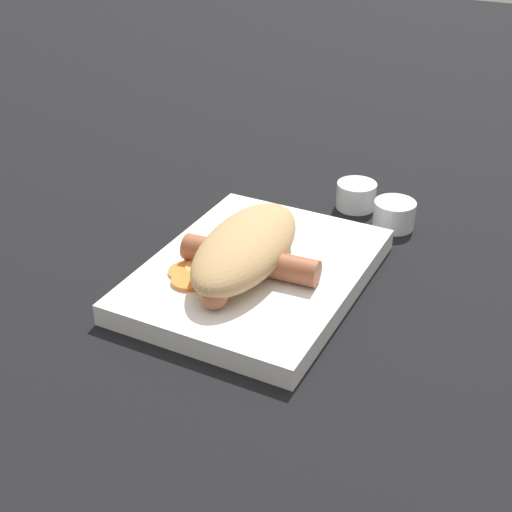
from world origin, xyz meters
TOP-DOWN VIEW (x-y plane):
  - ground_plane at (0.00, 0.00)m, footprint 3.00×3.00m
  - food_tray at (0.00, 0.00)m, footprint 0.26×0.20m
  - bread_roll at (0.01, -0.01)m, footprint 0.18×0.09m
  - sausage at (0.01, -0.00)m, footprint 0.16×0.14m
  - pickled_veggies at (0.04, -0.04)m, footprint 0.07×0.07m
  - condiment_cup_near at (-0.18, 0.09)m, footprint 0.05×0.05m
  - condiment_cup_far at (-0.20, 0.03)m, footprint 0.05×0.05m

SIDE VIEW (x-z plane):
  - ground_plane at x=0.00m, z-range 0.00..0.00m
  - food_tray at x=0.00m, z-range 0.00..0.02m
  - condiment_cup_near at x=-0.18m, z-range 0.00..0.03m
  - condiment_cup_far at x=-0.20m, z-range 0.00..0.03m
  - pickled_veggies at x=0.04m, z-range 0.02..0.03m
  - sausage at x=0.01m, z-range 0.02..0.05m
  - bread_roll at x=0.01m, z-range 0.02..0.07m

